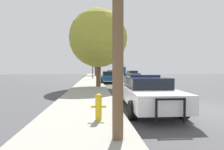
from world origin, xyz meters
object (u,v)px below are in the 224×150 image
car_background_distant (110,72)px  car_background_midblock (109,77)px  traffic_light (101,58)px  fire_hydrant (99,106)px  tree_sidewalk_far (96,59)px  tree_sidewalk_near (98,38)px  car_background_oncoming (132,74)px  box_truck (118,69)px  police_car (146,92)px

car_background_distant → car_background_midblock: (-3.01, -30.38, 0.05)m
traffic_light → car_background_distant: (3.69, 23.07, -2.90)m
fire_hydrant → tree_sidewalk_far: tree_sidewalk_far is taller
traffic_light → car_background_distant: 23.54m
car_background_distant → car_background_midblock: size_ratio=0.94×
fire_hydrant → tree_sidewalk_near: tree_sidewalk_near is taller
car_background_distant → car_background_oncoming: car_background_oncoming is taller
car_background_midblock → tree_sidewalk_near: 7.09m
car_background_oncoming → car_background_midblock: car_background_midblock is taller
car_background_midblock → box_truck: box_truck is taller
box_truck → tree_sidewalk_far: tree_sidewalk_far is taller
box_truck → tree_sidewalk_near: 35.07m
traffic_light → car_background_distant: size_ratio=1.17×
fire_hydrant → box_truck: (7.10, 45.08, 1.24)m
car_background_oncoming → tree_sidewalk_near: size_ratio=0.64×
box_truck → fire_hydrant: bearing=77.2°
car_background_distant → tree_sidewalk_far: size_ratio=0.67×
box_truck → traffic_light: bearing=70.2°
car_background_oncoming → tree_sidewalk_near: 18.02m
police_car → tree_sidewalk_near: size_ratio=0.72×
fire_hydrant → car_background_oncoming: 27.93m
police_car → car_background_midblock: 14.70m
car_background_oncoming → police_car: bearing=75.9°
police_car → tree_sidewalk_near: tree_sidewalk_near is taller
tree_sidewalk_far → car_background_midblock: bearing=-86.5°
box_truck → tree_sidewalk_far: bearing=36.7°
traffic_light → car_background_oncoming: (6.12, 3.08, -2.85)m
car_background_midblock → tree_sidewalk_near: (-1.47, -5.81, 3.79)m
traffic_light → tree_sidewalk_near: tree_sidewalk_near is taller
car_background_midblock → tree_sidewalk_near: size_ratio=0.63×
tree_sidewalk_far → fire_hydrant: bearing=-90.6°
car_background_distant → tree_sidewalk_near: 36.67m
box_truck → tree_sidewalk_near: (-6.81, -34.30, 2.76)m
car_background_distant → tree_sidewalk_far: (-4.39, -7.65, 3.53)m
fire_hydrant → tree_sidewalk_far: size_ratio=0.13×
car_background_oncoming → tree_sidewalk_far: (-6.82, 12.34, 3.48)m
tree_sidewalk_far → tree_sidewalk_near: bearing=-90.2°
police_car → car_background_oncoming: size_ratio=1.12×
car_background_distant → tree_sidewalk_near: bearing=-94.6°
tree_sidewalk_near → tree_sidewalk_far: bearing=89.8°
car_background_midblock → fire_hydrant: bearing=-93.9°
police_car → tree_sidewalk_far: (-1.75, 37.43, 3.52)m
car_background_oncoming → tree_sidewalk_far: tree_sidewalk_far is taller
box_truck → tree_sidewalk_near: tree_sidewalk_near is taller
car_background_oncoming → tree_sidewalk_far: size_ratio=0.72×
car_background_oncoming → car_background_distant: bearing=-85.7°
police_car → box_truck: 43.48m
traffic_light → car_background_midblock: 7.88m
tree_sidewalk_far → police_car: bearing=-87.3°
car_background_distant → traffic_light: bearing=-96.6°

